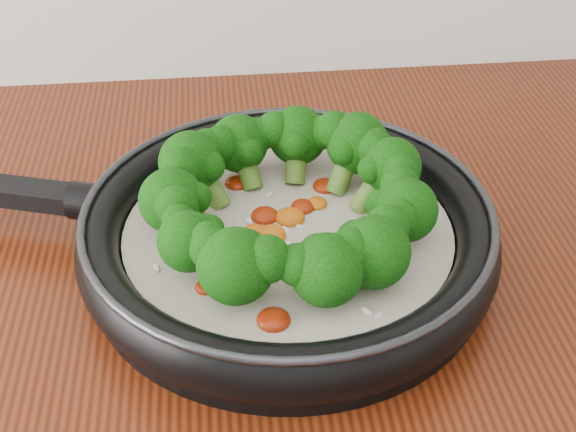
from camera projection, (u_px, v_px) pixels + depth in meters
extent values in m
cylinder|color=black|center=(288.00, 256.00, 0.66)|extent=(0.43, 0.43, 0.01)
torus|color=black|center=(288.00, 232.00, 0.65)|extent=(0.45, 0.45, 0.04)
torus|color=#2D2D33|center=(288.00, 210.00, 0.63)|extent=(0.44, 0.44, 0.01)
cylinder|color=black|center=(90.00, 202.00, 0.67)|extent=(0.04, 0.04, 0.03)
cylinder|color=beige|center=(288.00, 239.00, 0.65)|extent=(0.35, 0.35, 0.02)
ellipsoid|color=#962107|center=(236.00, 183.00, 0.70)|extent=(0.03, 0.03, 0.01)
ellipsoid|color=#962107|center=(385.00, 185.00, 0.69)|extent=(0.02, 0.02, 0.01)
ellipsoid|color=#DA5F0D|center=(271.00, 235.00, 0.63)|extent=(0.03, 0.03, 0.01)
ellipsoid|color=#962107|center=(265.00, 216.00, 0.66)|extent=(0.03, 0.03, 0.01)
ellipsoid|color=#962107|center=(206.00, 287.00, 0.58)|extent=(0.02, 0.02, 0.01)
ellipsoid|color=#DA5F0D|center=(290.00, 218.00, 0.65)|extent=(0.04, 0.04, 0.01)
ellipsoid|color=#962107|center=(335.00, 263.00, 0.61)|extent=(0.02, 0.02, 0.01)
ellipsoid|color=#962107|center=(273.00, 320.00, 0.55)|extent=(0.03, 0.03, 0.01)
ellipsoid|color=#DA5F0D|center=(246.00, 169.00, 0.72)|extent=(0.03, 0.03, 0.01)
ellipsoid|color=#962107|center=(325.00, 186.00, 0.69)|extent=(0.03, 0.03, 0.01)
ellipsoid|color=#962107|center=(217.00, 270.00, 0.60)|extent=(0.03, 0.03, 0.01)
ellipsoid|color=#DA5F0D|center=(317.00, 203.00, 0.67)|extent=(0.03, 0.03, 0.01)
ellipsoid|color=#962107|center=(228.00, 255.00, 0.61)|extent=(0.03, 0.03, 0.01)
ellipsoid|color=#962107|center=(380.00, 225.00, 0.64)|extent=(0.04, 0.04, 0.01)
ellipsoid|color=#DA5F0D|center=(254.00, 231.00, 0.64)|extent=(0.02, 0.02, 0.01)
ellipsoid|color=#962107|center=(303.00, 207.00, 0.67)|extent=(0.03, 0.03, 0.01)
ellipsoid|color=white|center=(298.00, 226.00, 0.65)|extent=(0.01, 0.01, 0.00)
ellipsoid|color=white|center=(270.00, 195.00, 0.68)|extent=(0.01, 0.01, 0.00)
ellipsoid|color=white|center=(249.00, 221.00, 0.65)|extent=(0.01, 0.01, 0.00)
ellipsoid|color=white|center=(212.00, 232.00, 0.64)|extent=(0.01, 0.01, 0.00)
ellipsoid|color=white|center=(344.00, 278.00, 0.59)|extent=(0.01, 0.01, 0.00)
ellipsoid|color=white|center=(286.00, 234.00, 0.64)|extent=(0.00, 0.01, 0.00)
ellipsoid|color=white|center=(227.00, 245.00, 0.62)|extent=(0.01, 0.01, 0.00)
ellipsoid|color=white|center=(184.00, 196.00, 0.68)|extent=(0.01, 0.01, 0.00)
ellipsoid|color=white|center=(368.00, 164.00, 0.72)|extent=(0.01, 0.01, 0.00)
ellipsoid|color=white|center=(332.00, 301.00, 0.57)|extent=(0.01, 0.01, 0.00)
ellipsoid|color=white|center=(338.00, 187.00, 0.69)|extent=(0.01, 0.01, 0.00)
ellipsoid|color=white|center=(229.00, 257.00, 0.61)|extent=(0.01, 0.01, 0.00)
ellipsoid|color=white|center=(288.00, 244.00, 0.63)|extent=(0.01, 0.01, 0.00)
ellipsoid|color=white|center=(156.00, 268.00, 0.60)|extent=(0.01, 0.01, 0.00)
ellipsoid|color=white|center=(379.00, 315.00, 0.56)|extent=(0.01, 0.01, 0.00)
ellipsoid|color=white|center=(286.00, 230.00, 0.64)|extent=(0.01, 0.01, 0.00)
ellipsoid|color=white|center=(372.00, 198.00, 0.68)|extent=(0.01, 0.01, 0.00)
ellipsoid|color=white|center=(293.00, 217.00, 0.65)|extent=(0.01, 0.01, 0.00)
ellipsoid|color=white|center=(406.00, 240.00, 0.63)|extent=(0.01, 0.01, 0.00)
ellipsoid|color=white|center=(367.00, 311.00, 0.56)|extent=(0.01, 0.01, 0.00)
ellipsoid|color=white|center=(216.00, 209.00, 0.67)|extent=(0.01, 0.01, 0.00)
ellipsoid|color=white|center=(263.00, 244.00, 0.63)|extent=(0.01, 0.01, 0.00)
cylinder|color=olive|center=(381.00, 226.00, 0.62)|extent=(0.04, 0.03, 0.04)
sphere|color=black|center=(405.00, 210.00, 0.61)|extent=(0.07, 0.07, 0.05)
sphere|color=black|center=(400.00, 186.00, 0.62)|extent=(0.04, 0.04, 0.03)
sphere|color=black|center=(399.00, 217.00, 0.59)|extent=(0.04, 0.04, 0.03)
sphere|color=black|center=(381.00, 205.00, 0.61)|extent=(0.03, 0.03, 0.03)
cylinder|color=olive|center=(370.00, 191.00, 0.66)|extent=(0.04, 0.03, 0.04)
sphere|color=black|center=(392.00, 167.00, 0.65)|extent=(0.06, 0.06, 0.05)
sphere|color=black|center=(375.00, 149.00, 0.66)|extent=(0.04, 0.04, 0.03)
sphere|color=black|center=(400.00, 172.00, 0.64)|extent=(0.04, 0.04, 0.03)
sphere|color=black|center=(372.00, 170.00, 0.65)|extent=(0.03, 0.03, 0.03)
cylinder|color=olive|center=(343.00, 172.00, 0.68)|extent=(0.04, 0.04, 0.04)
sphere|color=black|center=(357.00, 143.00, 0.68)|extent=(0.07, 0.07, 0.06)
sphere|color=black|center=(334.00, 130.00, 0.68)|extent=(0.04, 0.04, 0.04)
sphere|color=black|center=(375.00, 146.00, 0.67)|extent=(0.04, 0.04, 0.03)
sphere|color=black|center=(345.00, 150.00, 0.67)|extent=(0.04, 0.04, 0.03)
cylinder|color=olive|center=(296.00, 164.00, 0.70)|extent=(0.03, 0.04, 0.04)
sphere|color=black|center=(298.00, 135.00, 0.70)|extent=(0.07, 0.07, 0.05)
sphere|color=black|center=(275.00, 130.00, 0.69)|extent=(0.04, 0.04, 0.03)
sphere|color=black|center=(320.00, 133.00, 0.69)|extent=(0.04, 0.04, 0.03)
sphere|color=black|center=(296.00, 144.00, 0.68)|extent=(0.03, 0.03, 0.03)
cylinder|color=olive|center=(248.00, 170.00, 0.69)|extent=(0.03, 0.04, 0.04)
sphere|color=black|center=(239.00, 143.00, 0.69)|extent=(0.07, 0.07, 0.05)
sphere|color=black|center=(221.00, 144.00, 0.67)|extent=(0.04, 0.04, 0.03)
sphere|color=black|center=(260.00, 134.00, 0.69)|extent=(0.04, 0.04, 0.03)
sphere|color=black|center=(248.00, 151.00, 0.68)|extent=(0.03, 0.03, 0.03)
cylinder|color=olive|center=(210.00, 187.00, 0.67)|extent=(0.04, 0.04, 0.04)
sphere|color=black|center=(190.00, 163.00, 0.66)|extent=(0.07, 0.07, 0.06)
sphere|color=black|center=(181.00, 168.00, 0.64)|extent=(0.04, 0.04, 0.04)
sphere|color=black|center=(208.00, 146.00, 0.67)|extent=(0.04, 0.04, 0.03)
sphere|color=black|center=(209.00, 166.00, 0.65)|extent=(0.04, 0.04, 0.03)
cylinder|color=olive|center=(196.00, 218.00, 0.63)|extent=(0.04, 0.02, 0.04)
sphere|color=black|center=(172.00, 200.00, 0.62)|extent=(0.07, 0.07, 0.05)
sphere|color=black|center=(177.00, 206.00, 0.60)|extent=(0.04, 0.04, 0.03)
sphere|color=black|center=(178.00, 180.00, 0.63)|extent=(0.04, 0.04, 0.03)
sphere|color=black|center=(195.00, 198.00, 0.62)|extent=(0.03, 0.03, 0.03)
cylinder|color=olive|center=(211.00, 251.00, 0.59)|extent=(0.04, 0.04, 0.04)
sphere|color=black|center=(188.00, 242.00, 0.57)|extent=(0.06, 0.06, 0.05)
sphere|color=black|center=(208.00, 241.00, 0.56)|extent=(0.04, 0.04, 0.03)
sphere|color=black|center=(180.00, 222.00, 0.58)|extent=(0.03, 0.03, 0.03)
sphere|color=black|center=(209.00, 229.00, 0.58)|extent=(0.03, 0.03, 0.02)
cylinder|color=olive|center=(248.00, 270.00, 0.58)|extent=(0.03, 0.04, 0.04)
sphere|color=black|center=(236.00, 266.00, 0.55)|extent=(0.07, 0.07, 0.06)
sphere|color=black|center=(267.00, 259.00, 0.54)|extent=(0.05, 0.05, 0.04)
sphere|color=black|center=(211.00, 248.00, 0.56)|extent=(0.04, 0.04, 0.03)
sphere|color=black|center=(247.00, 248.00, 0.56)|extent=(0.04, 0.04, 0.03)
cylinder|color=olive|center=(318.00, 273.00, 0.58)|extent=(0.02, 0.04, 0.04)
sphere|color=black|center=(327.00, 270.00, 0.55)|extent=(0.07, 0.07, 0.06)
sphere|color=black|center=(351.00, 250.00, 0.56)|extent=(0.04, 0.04, 0.03)
sphere|color=black|center=(298.00, 265.00, 0.55)|extent=(0.04, 0.04, 0.03)
sphere|color=black|center=(318.00, 251.00, 0.56)|extent=(0.03, 0.03, 0.03)
cylinder|color=olive|center=(355.00, 259.00, 0.59)|extent=(0.04, 0.04, 0.04)
sphere|color=black|center=(374.00, 252.00, 0.57)|extent=(0.07, 0.07, 0.06)
sphere|color=black|center=(387.00, 228.00, 0.58)|extent=(0.04, 0.04, 0.04)
sphere|color=black|center=(350.00, 255.00, 0.55)|extent=(0.04, 0.04, 0.03)
sphere|color=black|center=(355.00, 238.00, 0.58)|extent=(0.04, 0.04, 0.03)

